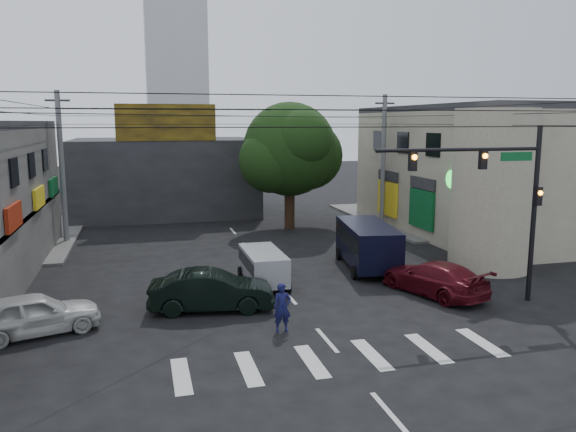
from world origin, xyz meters
name	(u,v)px	position (x,y,z in m)	size (l,w,h in m)	color
ground	(302,312)	(0.00, 0.00, 0.00)	(160.00, 160.00, 0.00)	black
sidewalk_far_right	(460,216)	(18.00, 18.00, 0.07)	(16.00, 16.00, 0.15)	#514F4C
building_right	(503,172)	(18.00, 13.00, 4.00)	(14.00, 18.00, 8.00)	gray
corner_column	(493,190)	(11.00, 4.00, 4.00)	(4.00, 4.00, 8.00)	gray
building_far	(165,176)	(-4.00, 26.00, 3.00)	(14.00, 10.00, 6.00)	#232326
billboard	(166,122)	(-4.00, 21.10, 7.30)	(7.00, 0.30, 2.60)	olive
tower_distant	(175,24)	(0.00, 70.00, 22.00)	(9.00, 9.00, 44.00)	silver
street_tree	(290,150)	(4.00, 17.00, 5.47)	(6.40, 6.40, 8.70)	black
traffic_gantry	(500,186)	(7.82, -1.00, 4.83)	(7.10, 0.35, 7.20)	black
utility_pole_far_left	(62,168)	(-10.50, 16.00, 4.60)	(0.32, 0.32, 9.20)	#59595B
utility_pole_far_right	(383,162)	(10.50, 16.00, 4.60)	(0.32, 0.32, 9.20)	#59595B
dark_sedan	(212,291)	(-3.40, 1.11, 0.80)	(5.04, 2.36, 1.60)	black
white_compact	(34,314)	(-9.71, 0.10, 0.75)	(4.74, 2.98, 1.50)	beige
maroon_sedan	(434,278)	(6.10, 0.75, 0.73)	(3.55, 5.40, 1.45)	#4A0A13
silver_minivan	(263,269)	(-0.74, 3.79, 0.81)	(1.59, 3.79, 1.63)	#A2A4AA
navy_van	(367,246)	(5.02, 5.54, 1.13)	(3.00, 5.92, 2.26)	black
traffic_officer	(282,308)	(-1.26, -1.81, 0.88)	(0.64, 0.42, 1.75)	#12133F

